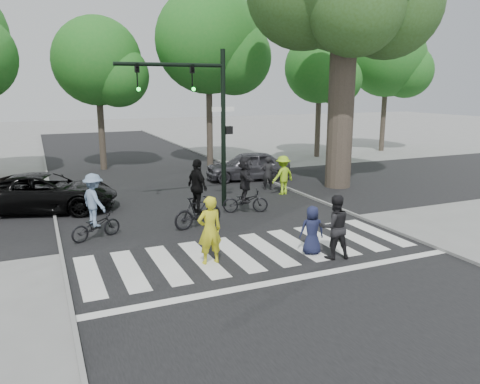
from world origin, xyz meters
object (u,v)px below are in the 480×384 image
(traffic_signal, at_px, (202,107))
(pedestrian_woman, at_px, (210,230))
(pedestrian_adult, at_px, (335,227))
(cyclist_mid, at_px, (198,200))
(pedestrian_child, at_px, (312,230))
(car_suv, at_px, (45,193))
(car_grey, at_px, (248,166))
(cyclist_right, at_px, (245,188))
(cyclist_left, at_px, (95,211))

(traffic_signal, height_order, pedestrian_woman, traffic_signal)
(traffic_signal, height_order, pedestrian_adult, traffic_signal)
(pedestrian_woman, distance_m, cyclist_mid, 3.30)
(pedestrian_woman, xyz_separation_m, pedestrian_child, (2.89, -0.46, -0.23))
(car_suv, relative_size, car_grey, 1.23)
(pedestrian_child, height_order, cyclist_right, cyclist_right)
(car_suv, bearing_deg, car_grey, -57.18)
(traffic_signal, height_order, car_grey, traffic_signal)
(cyclist_left, relative_size, car_grey, 0.49)
(cyclist_mid, bearing_deg, pedestrian_child, -59.78)
(cyclist_left, bearing_deg, traffic_signal, 27.39)
(car_suv, xyz_separation_m, car_grey, (9.57, 2.53, -0.00))
(cyclist_left, xyz_separation_m, cyclist_mid, (3.29, -0.13, 0.06))
(cyclist_mid, xyz_separation_m, car_grey, (4.96, 6.88, -0.23))
(cyclist_mid, bearing_deg, cyclist_left, 177.80)
(pedestrian_woman, relative_size, cyclist_left, 0.90)
(cyclist_right, bearing_deg, cyclist_left, -169.56)
(traffic_signal, relative_size, pedestrian_adult, 3.34)
(cyclist_right, height_order, car_suv, cyclist_right)
(cyclist_right, bearing_deg, cyclist_mid, -153.00)
(cyclist_left, bearing_deg, pedestrian_child, -34.98)
(traffic_signal, bearing_deg, cyclist_left, -152.61)
(cyclist_left, relative_size, car_suv, 0.40)
(pedestrian_child, height_order, pedestrian_adult, pedestrian_adult)
(pedestrian_child, bearing_deg, car_grey, -86.32)
(car_suv, bearing_deg, pedestrian_adult, -122.22)
(traffic_signal, bearing_deg, pedestrian_child, -79.48)
(cyclist_left, distance_m, car_grey, 10.67)
(cyclist_left, bearing_deg, car_grey, 39.31)
(pedestrian_child, xyz_separation_m, cyclist_right, (0.11, 4.82, 0.26))
(traffic_signal, distance_m, car_suv, 6.76)
(pedestrian_woman, bearing_deg, cyclist_left, -55.37)
(cyclist_mid, distance_m, cyclist_right, 2.53)
(cyclist_right, bearing_deg, pedestrian_child, -91.35)
(car_suv, bearing_deg, cyclist_mid, -115.36)
(cyclist_mid, bearing_deg, cyclist_right, 27.00)
(cyclist_left, distance_m, car_suv, 4.43)
(traffic_signal, xyz_separation_m, pedestrian_woman, (-1.77, -5.57, -2.97))
(cyclist_left, relative_size, cyclist_right, 0.97)
(car_grey, bearing_deg, cyclist_mid, -25.22)
(pedestrian_adult, distance_m, cyclist_right, 5.36)
(traffic_signal, relative_size, cyclist_left, 2.90)
(cyclist_left, distance_m, cyclist_mid, 3.29)
(traffic_signal, xyz_separation_m, pedestrian_adult, (1.50, -6.56, -3.00))
(pedestrian_child, bearing_deg, pedestrian_woman, 9.65)
(cyclist_left, height_order, cyclist_mid, cyclist_mid)
(traffic_signal, xyz_separation_m, cyclist_mid, (-1.02, -2.36, -2.94))
(pedestrian_adult, xyz_separation_m, car_suv, (-7.12, 8.55, -0.17))
(traffic_signal, xyz_separation_m, car_suv, (-5.63, 1.99, -3.17))
(pedestrian_child, height_order, car_suv, car_suv)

